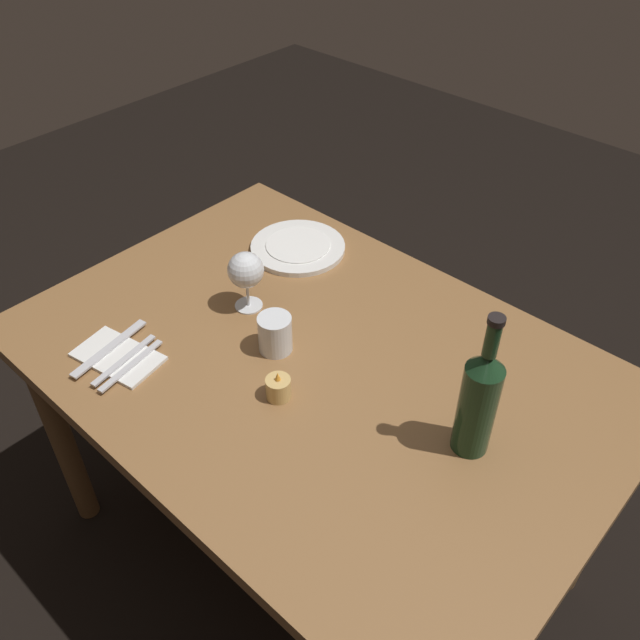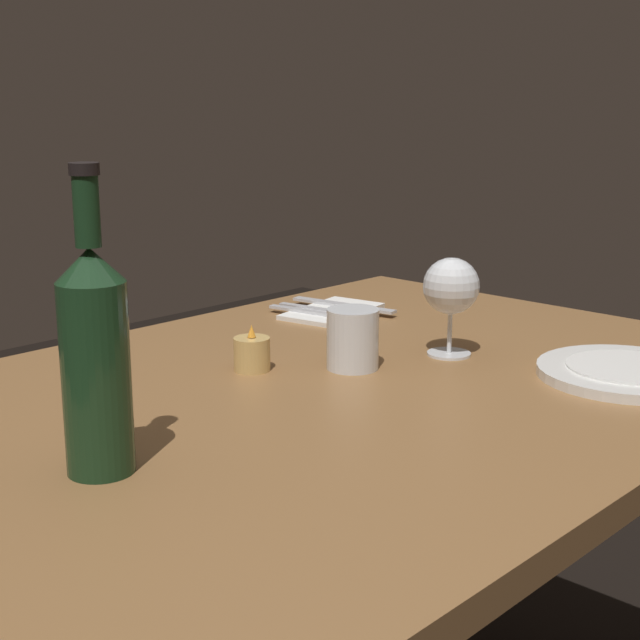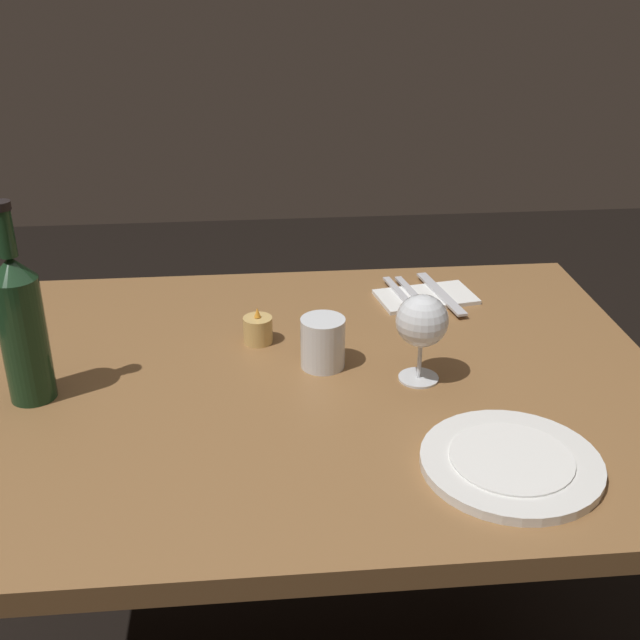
{
  "view_description": "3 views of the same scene",
  "coord_description": "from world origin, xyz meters",
  "views": [
    {
      "loc": [
        -0.72,
        0.77,
        1.76
      ],
      "look_at": [
        0.04,
        -0.05,
        0.8
      ],
      "focal_mm": 37.79,
      "sensor_mm": 36.0,
      "label": 1
    },
    {
      "loc": [
        -0.88,
        -0.82,
        1.12
      ],
      "look_at": [
        0.0,
        0.02,
        0.83
      ],
      "focal_mm": 52.51,
      "sensor_mm": 36.0,
      "label": 2
    },
    {
      "loc": [
        -0.03,
        -1.14,
        1.4
      ],
      "look_at": [
        0.08,
        0.02,
        0.83
      ],
      "focal_mm": 44.78,
      "sensor_mm": 36.0,
      "label": 3
    }
  ],
  "objects": [
    {
      "name": "ground_plane",
      "position": [
        0.0,
        0.0,
        0.0
      ],
      "size": [
        6.0,
        6.0,
        0.0
      ],
      "primitive_type": "plane",
      "color": "black"
    },
    {
      "name": "dining_table",
      "position": [
        0.0,
        0.0,
        0.65
      ],
      "size": [
        1.3,
        0.9,
        0.74
      ],
      "color": "olive",
      "rests_on": "ground"
    },
    {
      "name": "wine_glass_left",
      "position": [
        0.24,
        -0.03,
        0.84
      ],
      "size": [
        0.08,
        0.08,
        0.15
      ],
      "color": "white",
      "rests_on": "dining_table"
    },
    {
      "name": "wine_bottle",
      "position": [
        -0.37,
        -0.03,
        0.87
      ],
      "size": [
        0.07,
        0.07,
        0.32
      ],
      "color": "#19381E",
      "rests_on": "dining_table"
    },
    {
      "name": "water_tumbler",
      "position": [
        0.09,
        0.03,
        0.78
      ],
      "size": [
        0.07,
        0.07,
        0.09
      ],
      "color": "white",
      "rests_on": "dining_table"
    },
    {
      "name": "votive_candle",
      "position": [
        -0.02,
        0.13,
        0.76
      ],
      "size": [
        0.05,
        0.05,
        0.07
      ],
      "color": "#DBB266",
      "rests_on": "dining_table"
    },
    {
      "name": "dinner_plate",
      "position": [
        0.32,
        -0.27,
        0.75
      ],
      "size": [
        0.25,
        0.25,
        0.02
      ],
      "color": "white",
      "rests_on": "dining_table"
    },
    {
      "name": "folded_napkin",
      "position": [
        0.32,
        0.29,
        0.74
      ],
      "size": [
        0.21,
        0.14,
        0.01
      ],
      "color": "white",
      "rests_on": "dining_table"
    },
    {
      "name": "fork_inner",
      "position": [
        0.29,
        0.29,
        0.75
      ],
      "size": [
        0.05,
        0.18,
        0.0
      ],
      "color": "silver",
      "rests_on": "folded_napkin"
    },
    {
      "name": "fork_outer",
      "position": [
        0.27,
        0.29,
        0.75
      ],
      "size": [
        0.05,
        0.18,
        0.0
      ],
      "color": "silver",
      "rests_on": "folded_napkin"
    },
    {
      "name": "table_knife",
      "position": [
        0.35,
        0.29,
        0.75
      ],
      "size": [
        0.06,
        0.21,
        0.0
      ],
      "color": "silver",
      "rests_on": "folded_napkin"
    }
  ]
}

